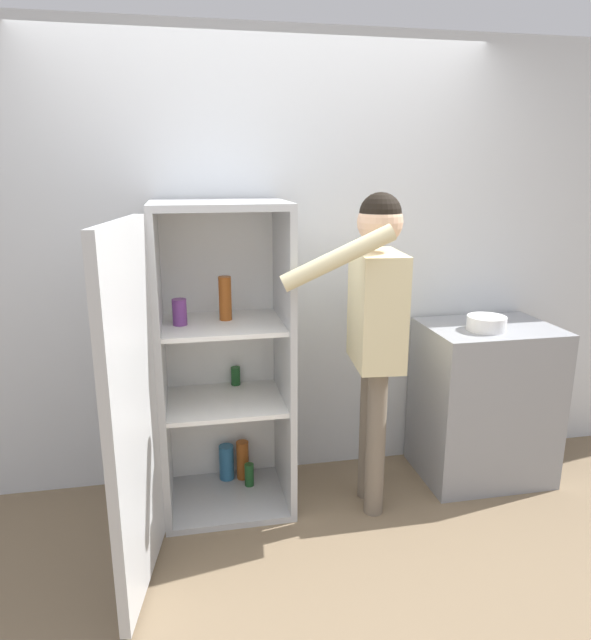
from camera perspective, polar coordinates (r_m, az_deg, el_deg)
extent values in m
plane|color=#7A664C|center=(2.92, 0.46, -23.61)|extent=(12.00, 12.00, 0.00)
cube|color=silver|center=(3.29, -2.97, 5.42)|extent=(7.00, 0.06, 2.55)
cube|color=#B7BABC|center=(3.40, -6.72, -17.15)|extent=(0.68, 0.57, 0.04)
cube|color=#B7BABC|center=(2.89, -7.70, 11.34)|extent=(0.68, 0.57, 0.04)
cube|color=white|center=(3.30, -7.53, -2.60)|extent=(0.68, 0.03, 1.59)
cube|color=#B7BABC|center=(3.05, -13.28, -4.39)|extent=(0.03, 0.57, 1.59)
cube|color=#B7BABC|center=(3.09, -1.16, -3.73)|extent=(0.04, 0.57, 1.59)
cube|color=white|center=(3.13, -7.04, -8.11)|extent=(0.61, 0.50, 0.02)
cube|color=white|center=(2.99, -7.30, -0.47)|extent=(0.61, 0.50, 0.02)
cube|color=#B7BABC|center=(2.48, -15.98, -9.13)|extent=(0.16, 0.68, 1.59)
cylinder|color=teal|center=(3.49, -6.91, -13.93)|extent=(0.09, 0.09, 0.21)
cylinder|color=#9E4C19|center=(3.01, -7.05, 2.16)|extent=(0.07, 0.07, 0.23)
cylinder|color=#1E5123|center=(3.31, -6.01, -5.59)|extent=(0.05, 0.05, 0.11)
cylinder|color=#1E5123|center=(3.43, -4.65, -15.17)|extent=(0.05, 0.05, 0.13)
cylinder|color=#723884|center=(2.96, -11.52, 0.78)|extent=(0.07, 0.07, 0.14)
cylinder|color=#9E4C19|center=(3.48, -5.31, -13.76)|extent=(0.07, 0.07, 0.23)
cylinder|color=#726656|center=(3.11, 8.02, -12.03)|extent=(0.10, 0.10, 0.83)
cylinder|color=#726656|center=(3.26, 7.33, -10.74)|extent=(0.10, 0.10, 0.83)
cube|color=beige|center=(2.94, 8.14, 1.09)|extent=(0.26, 0.42, 0.59)
sphere|color=#DBAD89|center=(2.87, 8.46, 9.68)|extent=(0.23, 0.23, 0.23)
sphere|color=black|center=(2.87, 8.49, 10.47)|extent=(0.21, 0.21, 0.21)
cylinder|color=beige|center=(2.62, 4.25, 6.21)|extent=(0.54, 0.13, 0.31)
cylinder|color=beige|center=(3.16, 7.14, 1.54)|extent=(0.08, 0.08, 0.55)
cube|color=gray|center=(3.62, 18.30, -7.75)|extent=(0.74, 0.56, 0.94)
cylinder|color=white|center=(3.37, 18.55, -0.30)|extent=(0.22, 0.22, 0.08)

